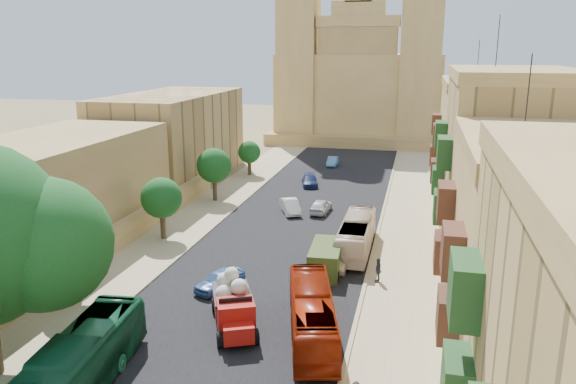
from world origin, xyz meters
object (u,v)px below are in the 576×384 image
at_px(church, 361,82).
at_px(car_blue_b, 332,161).
at_px(street_tree_c, 214,166).
at_px(pedestrian_c, 378,270).
at_px(red_truck, 234,304).
at_px(olive_pickup, 326,259).
at_px(street_tree_d, 249,152).
at_px(car_cream, 337,260).
at_px(car_blue_a, 220,280).
at_px(street_tree_b, 161,198).
at_px(car_dkblue, 310,181).
at_px(street_tree_a, 73,248).
at_px(bus_green_north, 78,366).
at_px(bus_cream_east, 356,235).
at_px(car_white_b, 321,206).
at_px(bus_red_east, 312,315).
at_px(car_white_a, 290,206).

bearing_deg(church, car_blue_b, -92.45).
distance_m(street_tree_c, pedestrian_c, 24.67).
height_order(red_truck, olive_pickup, red_truck).
bearing_deg(street_tree_d, car_blue_b, 40.39).
bearing_deg(car_cream, street_tree_d, -56.04).
distance_m(red_truck, car_blue_a, 5.27).
height_order(street_tree_b, car_dkblue, street_tree_b).
distance_m(street_tree_b, olive_pickup, 14.86).
bearing_deg(street_tree_a, car_blue_b, 78.33).
bearing_deg(olive_pickup, street_tree_b, 164.17).
height_order(olive_pickup, bus_green_north, bus_green_north).
distance_m(church, red_truck, 68.06).
bearing_deg(car_cream, pedestrian_c, 153.52).
xyz_separation_m(street_tree_b, bus_cream_east, (15.67, 0.55, -2.10)).
xyz_separation_m(car_white_b, car_blue_b, (-2.24, 21.58, -0.07)).
bearing_deg(red_truck, church, 90.35).
bearing_deg(church, pedestrian_c, -82.55).
xyz_separation_m(street_tree_d, olive_pickup, (14.10, -28.00, -1.85)).
xyz_separation_m(street_tree_d, red_truck, (10.42, -36.96, -1.37)).
xyz_separation_m(street_tree_b, red_truck, (10.42, -12.96, -1.99)).
distance_m(bus_cream_east, car_white_b, 10.54).
relative_size(street_tree_c, car_cream, 1.34).
bearing_deg(bus_red_east, pedestrian_c, -123.65).
relative_size(bus_cream_east, car_dkblue, 2.28).
distance_m(car_blue_a, car_dkblue, 28.68).
height_order(street_tree_d, bus_green_north, street_tree_d).
bearing_deg(street_tree_b, car_white_a, 47.80).
bearing_deg(street_tree_c, church, 76.79).
height_order(bus_cream_east, pedestrian_c, bus_cream_east).
distance_m(bus_cream_east, car_blue_b, 31.84).
height_order(bus_cream_east, car_white_b, bus_cream_east).
bearing_deg(car_blue_b, car_white_b, -85.13).
relative_size(street_tree_c, street_tree_d, 1.28).
distance_m(street_tree_d, car_blue_b, 12.05).
xyz_separation_m(bus_red_east, car_white_a, (-6.36, 22.43, -0.66)).
bearing_deg(red_truck, street_tree_a, 174.74).
distance_m(street_tree_d, bus_green_north, 44.90).
xyz_separation_m(bus_cream_east, car_white_a, (-7.17, 8.83, -0.65)).
bearing_deg(olive_pickup, street_tree_c, 131.39).
height_order(bus_green_north, bus_red_east, bus_green_north).
xyz_separation_m(street_tree_c, red_truck, (10.42, -24.96, -2.18)).
bearing_deg(bus_red_east, bus_cream_east, -107.44).
distance_m(red_truck, olive_pickup, 9.70).
height_order(bus_green_north, car_blue_b, bus_green_north).
bearing_deg(car_cream, bus_red_east, 96.11).
distance_m(car_blue_a, car_cream, 8.69).
bearing_deg(car_cream, car_white_a, -57.93).
distance_m(street_tree_b, bus_green_north, 21.38).
bearing_deg(car_white_a, olive_pickup, -91.81).
bearing_deg(pedestrian_c, olive_pickup, -111.88).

